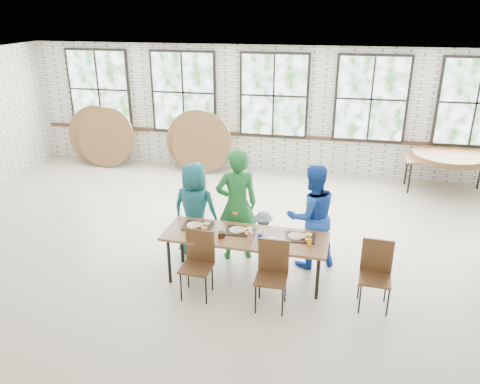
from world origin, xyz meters
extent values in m
plane|color=#B0A48C|center=(0.00, 0.00, 0.00)|extent=(12.00, 12.00, 0.00)
plane|color=white|center=(0.00, 0.00, 3.00)|extent=(12.00, 12.00, 0.00)
plane|color=silver|center=(0.00, 4.50, 1.50)|extent=(12.00, 0.00, 12.00)
cube|color=#422819|center=(0.00, 4.47, 0.90)|extent=(11.80, 0.05, 0.08)
cube|color=black|center=(-4.40, 4.44, 1.88)|extent=(1.62, 0.05, 1.97)
cube|color=white|center=(-4.40, 4.41, 1.88)|extent=(1.50, 0.01, 1.85)
cube|color=black|center=(-2.20, 4.44, 1.88)|extent=(1.62, 0.05, 1.97)
cube|color=white|center=(-2.20, 4.41, 1.88)|extent=(1.50, 0.01, 1.85)
cube|color=black|center=(0.00, 4.44, 1.88)|extent=(1.62, 0.05, 1.97)
cube|color=white|center=(0.00, 4.41, 1.88)|extent=(1.50, 0.01, 1.85)
cube|color=black|center=(2.20, 4.44, 1.88)|extent=(1.62, 0.05, 1.97)
cube|color=white|center=(2.20, 4.41, 1.88)|extent=(1.50, 0.01, 1.85)
cube|color=black|center=(4.40, 4.44, 1.88)|extent=(1.62, 0.05, 1.97)
cube|color=white|center=(4.40, 4.41, 1.88)|extent=(1.50, 0.01, 1.85)
cube|color=brown|center=(0.25, -0.48, 0.72)|extent=(2.43, 0.91, 0.04)
cylinder|color=black|center=(-0.83, -0.78, 0.35)|extent=(0.05, 0.05, 0.70)
cylinder|color=black|center=(-0.83, -0.18, 0.35)|extent=(0.05, 0.05, 0.70)
cylinder|color=black|center=(1.33, -0.78, 0.35)|extent=(0.05, 0.05, 0.70)
cylinder|color=black|center=(1.33, -0.18, 0.35)|extent=(0.05, 0.05, 0.70)
cube|color=#4E301A|center=(-0.34, -1.04, 0.45)|extent=(0.45, 0.43, 0.03)
cube|color=#4E301A|center=(-0.32, -0.85, 0.70)|extent=(0.42, 0.06, 0.50)
cylinder|color=black|center=(-0.52, -1.21, 0.22)|extent=(0.02, 0.02, 0.44)
cylinder|color=black|center=(-0.52, -0.87, 0.22)|extent=(0.02, 0.02, 0.44)
cylinder|color=black|center=(-0.16, -1.21, 0.22)|extent=(0.02, 0.02, 0.44)
cylinder|color=black|center=(-0.16, -0.87, 0.22)|extent=(0.02, 0.02, 0.44)
cube|color=#4E301A|center=(0.73, -1.11, 0.45)|extent=(0.43, 0.41, 0.03)
cube|color=#4E301A|center=(0.73, -0.92, 0.70)|extent=(0.42, 0.04, 0.50)
cylinder|color=black|center=(0.55, -1.28, 0.22)|extent=(0.02, 0.02, 0.44)
cylinder|color=black|center=(0.55, -0.94, 0.22)|extent=(0.02, 0.02, 0.44)
cylinder|color=black|center=(0.91, -1.28, 0.22)|extent=(0.02, 0.02, 0.44)
cylinder|color=black|center=(0.91, -0.94, 0.22)|extent=(0.02, 0.02, 0.44)
cube|color=#4E301A|center=(2.09, -0.84, 0.45)|extent=(0.45, 0.43, 0.03)
cube|color=#4E301A|center=(2.10, -0.65, 0.70)|extent=(0.42, 0.06, 0.50)
cylinder|color=black|center=(1.91, -1.01, 0.22)|extent=(0.02, 0.02, 0.44)
cylinder|color=black|center=(1.91, -0.67, 0.22)|extent=(0.02, 0.02, 0.44)
cylinder|color=black|center=(2.27, -1.01, 0.22)|extent=(0.02, 0.02, 0.44)
cylinder|color=black|center=(2.27, -0.67, 0.22)|extent=(0.02, 0.02, 0.44)
imported|color=#196162|center=(-0.69, 0.17, 0.79)|extent=(0.82, 0.59, 1.57)
imported|color=#1B672B|center=(-0.01, 0.17, 0.92)|extent=(0.79, 0.66, 1.84)
imported|color=#12243A|center=(0.42, 0.17, 0.42)|extent=(0.62, 0.48, 0.84)
imported|color=#1946B0|center=(1.17, 0.17, 0.84)|extent=(1.00, 0.92, 1.67)
cube|color=brown|center=(3.90, 3.88, 0.72)|extent=(1.82, 0.81, 0.04)
cylinder|color=black|center=(3.12, 3.61, 0.35)|extent=(0.04, 0.04, 0.70)
cylinder|color=black|center=(3.12, 4.16, 0.35)|extent=(0.04, 0.04, 0.70)
cylinder|color=black|center=(4.68, 4.16, 0.35)|extent=(0.04, 0.04, 0.70)
cube|color=black|center=(-0.50, -0.34, 0.75)|extent=(0.44, 0.33, 0.02)
cube|color=black|center=(0.17, -0.38, 0.75)|extent=(0.44, 0.33, 0.02)
cube|color=black|center=(1.04, -0.41, 0.75)|extent=(0.44, 0.33, 0.02)
cylinder|color=black|center=(-0.07, -0.63, 0.79)|extent=(0.09, 0.09, 0.09)
cube|color=red|center=(0.35, -0.62, 0.80)|extent=(0.06, 0.06, 0.11)
cylinder|color=#1532A3|center=(0.48, -0.57, 0.79)|extent=(0.07, 0.07, 0.10)
cylinder|color=orange|center=(1.18, -0.62, 0.80)|extent=(0.07, 0.07, 0.11)
cylinder|color=white|center=(0.67, -0.72, 0.79)|extent=(0.17, 0.17, 0.10)
ellipsoid|color=white|center=(-0.25, -0.72, 0.76)|extent=(0.11, 0.11, 0.05)
ellipsoid|color=white|center=(0.79, -0.54, 0.76)|extent=(0.11, 0.11, 0.05)
cylinder|color=brown|center=(3.90, 3.88, 0.76)|extent=(1.50, 1.50, 0.04)
cylinder|color=brown|center=(3.90, 3.88, 0.80)|extent=(1.50, 1.50, 0.04)
cylinder|color=brown|center=(3.90, 3.88, 0.85)|extent=(1.50, 1.50, 0.04)
cylinder|color=brown|center=(-4.51, 4.21, 0.73)|extent=(1.50, 0.26, 1.49)
cylinder|color=brown|center=(-4.19, 4.11, 0.73)|extent=(1.50, 0.44, 1.46)
cylinder|color=brown|center=(-1.86, 4.21, 0.74)|extent=(1.50, 0.35, 1.48)
cylinder|color=brown|center=(-1.70, 4.11, 0.73)|extent=(1.50, 0.38, 1.47)
camera|label=1|loc=(1.36, -6.44, 3.88)|focal=35.00mm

